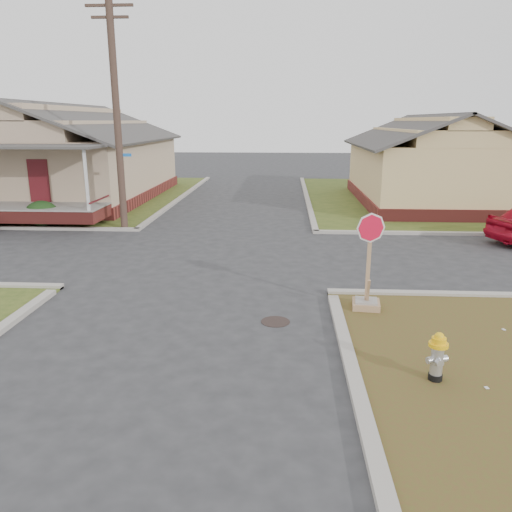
{
  "coord_description": "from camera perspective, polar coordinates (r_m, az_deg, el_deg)",
  "views": [
    {
      "loc": [
        2.38,
        -10.79,
        4.32
      ],
      "look_at": [
        1.68,
        1.0,
        1.1
      ],
      "focal_mm": 35.0,
      "sensor_mm": 36.0,
      "label": 1
    }
  ],
  "objects": [
    {
      "name": "ground",
      "position": [
        11.87,
        -8.45,
        -6.28
      ],
      "size": [
        120.0,
        120.0,
        0.0
      ],
      "primitive_type": "plane",
      "color": "#2B2B2E",
      "rests_on": "ground"
    },
    {
      "name": "verge_far_left",
      "position": [
        32.92,
        -24.64,
        6.36
      ],
      "size": [
        19.0,
        19.0,
        0.05
      ],
      "primitive_type": "cube",
      "color": "#374A1A",
      "rests_on": "ground"
    },
    {
      "name": "curbs",
      "position": [
        16.54,
        -4.98,
        0.05
      ],
      "size": [
        80.0,
        40.0,
        0.12
      ],
      "primitive_type": null,
      "color": "#A29C92",
      "rests_on": "ground"
    },
    {
      "name": "manhole",
      "position": [
        11.16,
        2.24,
        -7.5
      ],
      "size": [
        0.64,
        0.64,
        0.01
      ],
      "primitive_type": "cylinder",
      "color": "black",
      "rests_on": "ground"
    },
    {
      "name": "corner_house",
      "position": [
        30.21,
        -21.16,
        10.36
      ],
      "size": [
        10.1,
        15.5,
        5.3
      ],
      "color": "maroon",
      "rests_on": "ground"
    },
    {
      "name": "side_house_yellow",
      "position": [
        28.42,
        19.26,
        10.1
      ],
      "size": [
        7.6,
        11.6,
        4.7
      ],
      "color": "maroon",
      "rests_on": "ground"
    },
    {
      "name": "utility_pole",
      "position": [
        20.77,
        -15.66,
        15.64
      ],
      "size": [
        1.8,
        0.28,
        9.0
      ],
      "color": "#3A2821",
      "rests_on": "ground"
    },
    {
      "name": "fire_hydrant",
      "position": [
        9.06,
        20.04,
        -10.48
      ],
      "size": [
        0.32,
        0.32,
        0.87
      ],
      "rotation": [
        0.0,
        0.0,
        0.29
      ],
      "color": "black",
      "rests_on": "ground"
    },
    {
      "name": "stop_sign",
      "position": [
        11.94,
        12.58,
        -3.58
      ],
      "size": [
        0.64,
        0.63,
        2.27
      ],
      "rotation": [
        0.0,
        0.0,
        -0.12
      ],
      "color": "#A77D5A",
      "rests_on": "ground"
    },
    {
      "name": "hedge_right",
      "position": [
        22.61,
        -23.27,
        4.5
      ],
      "size": [
        1.41,
        1.15,
        1.08
      ],
      "primitive_type": "ellipsoid",
      "color": "#153312",
      "rests_on": "verge_far_left"
    }
  ]
}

